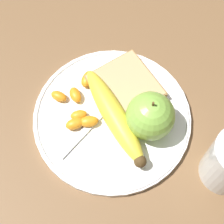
{
  "coord_description": "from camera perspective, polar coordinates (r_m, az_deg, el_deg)",
  "views": [
    {
      "loc": [
        -0.23,
        0.14,
        0.62
      ],
      "look_at": [
        0.0,
        0.0,
        0.03
      ],
      "focal_mm": 60.0,
      "sensor_mm": 36.0,
      "label": 1
    }
  ],
  "objects": [
    {
      "name": "orange_segment_2",
      "position": [
        0.68,
        -5.6,
        2.61
      ],
      "size": [
        0.03,
        0.02,
        0.02
      ],
      "color": "orange",
      "rests_on": "plate"
    },
    {
      "name": "banana",
      "position": [
        0.64,
        0.4,
        -0.71
      ],
      "size": [
        0.2,
        0.05,
        0.04
      ],
      "color": "yellow",
      "rests_on": "plate"
    },
    {
      "name": "orange_segment_1",
      "position": [
        0.65,
        -3.56,
        -1.46
      ],
      "size": [
        0.03,
        0.04,
        0.02
      ],
      "color": "orange",
      "rests_on": "plate"
    },
    {
      "name": "orange_segment_0",
      "position": [
        0.65,
        -5.65,
        -1.8
      ],
      "size": [
        0.03,
        0.04,
        0.02
      ],
      "color": "orange",
      "rests_on": "plate"
    },
    {
      "name": "plate",
      "position": [
        0.67,
        -0.0,
        -0.86
      ],
      "size": [
        0.28,
        0.28,
        0.01
      ],
      "color": "white",
      "rests_on": "ground_plane"
    },
    {
      "name": "bread_slice",
      "position": [
        0.68,
        2.0,
        3.79
      ],
      "size": [
        0.11,
        0.11,
        0.02
      ],
      "color": "olive",
      "rests_on": "plate"
    },
    {
      "name": "orange_segment_5",
      "position": [
        0.66,
        -5.09,
        -0.47
      ],
      "size": [
        0.03,
        0.03,
        0.02
      ],
      "color": "orange",
      "rests_on": "plate"
    },
    {
      "name": "apple",
      "position": [
        0.62,
        5.87,
        -0.61
      ],
      "size": [
        0.08,
        0.08,
        0.09
      ],
      "color": "#84BC47",
      "rests_on": "plate"
    },
    {
      "name": "orange_segment_4",
      "position": [
        0.69,
        -3.84,
        4.99
      ],
      "size": [
        0.04,
        0.04,
        0.02
      ],
      "color": "orange",
      "rests_on": "plate"
    },
    {
      "name": "orange_segment_3",
      "position": [
        0.68,
        -8.1,
        2.39
      ],
      "size": [
        0.04,
        0.03,
        0.02
      ],
      "color": "orange",
      "rests_on": "plate"
    },
    {
      "name": "fork",
      "position": [
        0.66,
        -1.84,
        -0.87
      ],
      "size": [
        0.07,
        0.17,
        0.0
      ],
      "rotation": [
        0.0,
        0.0,
        11.3
      ],
      "color": "silver",
      "rests_on": "plate"
    },
    {
      "name": "ground_plane",
      "position": [
        0.67,
        -0.0,
        -1.14
      ],
      "size": [
        3.0,
        3.0,
        0.0
      ],
      "primitive_type": "plane",
      "color": "brown"
    },
    {
      "name": "jam_packet",
      "position": [
        0.67,
        6.07,
        1.75
      ],
      "size": [
        0.05,
        0.04,
        0.02
      ],
      "color": "silver",
      "rests_on": "plate"
    }
  ]
}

